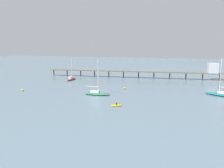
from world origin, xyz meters
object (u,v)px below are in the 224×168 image
sailboat_red (71,78)px  sailboat_teal (221,94)px  sailboat_green (97,93)px  dinghy_yellow (116,105)px  mooring_buoy_outer (22,90)px  mooring_buoy_near (125,88)px  pier (168,70)px

sailboat_red → sailboat_teal: bearing=-14.1°
sailboat_green → dinghy_yellow: 14.36m
sailboat_green → sailboat_red: 33.27m
mooring_buoy_outer → mooring_buoy_near: bearing=23.9°
sailboat_green → sailboat_teal: sailboat_teal is taller
sailboat_red → mooring_buoy_outer: (-3.59, -27.21, -0.31)m
sailboat_teal → mooring_buoy_outer: sailboat_teal is taller
dinghy_yellow → pier: bearing=81.8°
sailboat_red → mooring_buoy_outer: bearing=-97.5°
sailboat_red → dinghy_yellow: 47.62m
pier → dinghy_yellow: 52.58m
mooring_buoy_outer → sailboat_red: bearing=82.5°
sailboat_teal → mooring_buoy_near: (-30.17, 0.97, -0.29)m
dinghy_yellow → mooring_buoy_outer: (-35.09, 8.50, 0.17)m
pier → sailboat_red: size_ratio=8.09×
sailboat_green → mooring_buoy_near: sailboat_green is taller
pier → dinghy_yellow: bearing=-98.2°
pier → mooring_buoy_near: pier is taller
dinghy_yellow → mooring_buoy_near: dinghy_yellow is taller
sailboat_green → mooring_buoy_outer: size_ratio=14.68×
sailboat_green → mooring_buoy_near: size_ratio=15.58×
mooring_buoy_outer → pier: bearing=45.6°
pier → mooring_buoy_outer: pier is taller
sailboat_red → sailboat_teal: (57.63, -14.45, -0.03)m
dinghy_yellow → mooring_buoy_near: (-4.04, 22.23, 0.15)m
sailboat_red → mooring_buoy_near: size_ratio=13.55×
sailboat_green → dinghy_yellow: (9.60, -10.67, -0.42)m
pier → sailboat_teal: size_ratio=6.81×
mooring_buoy_near → sailboat_red: bearing=153.9°
sailboat_green → mooring_buoy_outer: bearing=-175.1°
sailboat_teal → dinghy_yellow: size_ratio=3.65×
pier → sailboat_red: sailboat_red is taller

